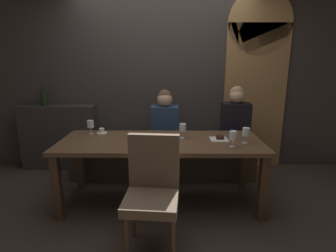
{
  "coord_description": "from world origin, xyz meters",
  "views": [
    {
      "loc": [
        0.1,
        -2.78,
        1.59
      ],
      "look_at": [
        0.08,
        0.25,
        0.84
      ],
      "focal_mm": 28.47,
      "sensor_mm": 36.0,
      "label": 1
    }
  ],
  "objects_px": {
    "dining_table": "(161,148)",
    "dessert_plate": "(219,139)",
    "wine_glass_center_back": "(246,133)",
    "espresso_cup": "(102,131)",
    "diner_redhead": "(165,120)",
    "chair_near_side": "(152,186)",
    "wine_glass_near_left": "(90,125)",
    "fork_on_table": "(232,140)",
    "diner_bearded": "(235,119)",
    "banquette_bench": "(163,161)",
    "wine_glass_far_left": "(183,128)",
    "wine_glass_near_right": "(233,136)",
    "wine_bottle_dark_red": "(44,97)"
  },
  "relations": [
    {
      "from": "banquette_bench",
      "to": "fork_on_table",
      "type": "relative_size",
      "value": 14.71
    },
    {
      "from": "wine_glass_near_right",
      "to": "espresso_cup",
      "type": "bearing_deg",
      "value": 160.92
    },
    {
      "from": "diner_bearded",
      "to": "fork_on_table",
      "type": "height_order",
      "value": "diner_bearded"
    },
    {
      "from": "dining_table",
      "to": "wine_glass_far_left",
      "type": "xyz_separation_m",
      "value": [
        0.24,
        0.1,
        0.2
      ]
    },
    {
      "from": "diner_bearded",
      "to": "dessert_plate",
      "type": "xyz_separation_m",
      "value": [
        -0.33,
        -0.65,
        -0.08
      ]
    },
    {
      "from": "banquette_bench",
      "to": "chair_near_side",
      "type": "distance_m",
      "value": 1.46
    },
    {
      "from": "wine_bottle_dark_red",
      "to": "wine_glass_far_left",
      "type": "xyz_separation_m",
      "value": [
        1.96,
        -0.94,
        -0.21
      ]
    },
    {
      "from": "wine_bottle_dark_red",
      "to": "wine_glass_near_right",
      "type": "relative_size",
      "value": 1.99
    },
    {
      "from": "dining_table",
      "to": "wine_glass_center_back",
      "type": "height_order",
      "value": "wine_glass_center_back"
    },
    {
      "from": "wine_glass_near_right",
      "to": "dessert_plate",
      "type": "relative_size",
      "value": 0.86
    },
    {
      "from": "chair_near_side",
      "to": "fork_on_table",
      "type": "xyz_separation_m",
      "value": [
        0.83,
        0.74,
        0.18
      ]
    },
    {
      "from": "diner_redhead",
      "to": "espresso_cup",
      "type": "height_order",
      "value": "diner_redhead"
    },
    {
      "from": "diner_redhead",
      "to": "wine_glass_near_left",
      "type": "height_order",
      "value": "diner_redhead"
    },
    {
      "from": "wine_bottle_dark_red",
      "to": "wine_glass_center_back",
      "type": "xyz_separation_m",
      "value": [
        2.62,
        -1.12,
        -0.22
      ]
    },
    {
      "from": "dining_table",
      "to": "dessert_plate",
      "type": "height_order",
      "value": "dessert_plate"
    },
    {
      "from": "banquette_bench",
      "to": "wine_glass_near_left",
      "type": "bearing_deg",
      "value": -152.07
    },
    {
      "from": "wine_glass_center_back",
      "to": "espresso_cup",
      "type": "distance_m",
      "value": 1.66
    },
    {
      "from": "dessert_plate",
      "to": "chair_near_side",
      "type": "bearing_deg",
      "value": -132.75
    },
    {
      "from": "diner_bearded",
      "to": "wine_glass_near_left",
      "type": "height_order",
      "value": "diner_bearded"
    },
    {
      "from": "diner_bearded",
      "to": "fork_on_table",
      "type": "bearing_deg",
      "value": -106.2
    },
    {
      "from": "diner_redhead",
      "to": "wine_glass_near_right",
      "type": "bearing_deg",
      "value": -52.57
    },
    {
      "from": "banquette_bench",
      "to": "chair_near_side",
      "type": "bearing_deg",
      "value": -91.86
    },
    {
      "from": "wine_glass_near_left",
      "to": "dessert_plate",
      "type": "relative_size",
      "value": 0.86
    },
    {
      "from": "wine_glass_near_left",
      "to": "fork_on_table",
      "type": "height_order",
      "value": "wine_glass_near_left"
    },
    {
      "from": "wine_bottle_dark_red",
      "to": "espresso_cup",
      "type": "height_order",
      "value": "wine_bottle_dark_red"
    },
    {
      "from": "wine_glass_near_left",
      "to": "chair_near_side",
      "type": "bearing_deg",
      "value": -51.01
    },
    {
      "from": "wine_bottle_dark_red",
      "to": "wine_glass_near_left",
      "type": "bearing_deg",
      "value": -41.33
    },
    {
      "from": "wine_glass_far_left",
      "to": "espresso_cup",
      "type": "height_order",
      "value": "wine_glass_far_left"
    },
    {
      "from": "wine_bottle_dark_red",
      "to": "wine_glass_far_left",
      "type": "height_order",
      "value": "wine_bottle_dark_red"
    },
    {
      "from": "wine_glass_far_left",
      "to": "wine_glass_center_back",
      "type": "bearing_deg",
      "value": -15.25
    },
    {
      "from": "banquette_bench",
      "to": "wine_glass_far_left",
      "type": "relative_size",
      "value": 15.24
    },
    {
      "from": "chair_near_side",
      "to": "wine_glass_far_left",
      "type": "relative_size",
      "value": 5.98
    },
    {
      "from": "diner_redhead",
      "to": "wine_glass_far_left",
      "type": "height_order",
      "value": "diner_redhead"
    },
    {
      "from": "dining_table",
      "to": "wine_bottle_dark_red",
      "type": "relative_size",
      "value": 6.75
    },
    {
      "from": "wine_glass_near_right",
      "to": "fork_on_table",
      "type": "bearing_deg",
      "value": 79.3
    },
    {
      "from": "diner_redhead",
      "to": "wine_bottle_dark_red",
      "type": "distance_m",
      "value": 1.8
    },
    {
      "from": "banquette_bench",
      "to": "diner_redhead",
      "type": "height_order",
      "value": "diner_redhead"
    },
    {
      "from": "dessert_plate",
      "to": "wine_glass_far_left",
      "type": "bearing_deg",
      "value": 170.1
    },
    {
      "from": "dining_table",
      "to": "wine_glass_far_left",
      "type": "height_order",
      "value": "wine_glass_far_left"
    },
    {
      "from": "wine_glass_far_left",
      "to": "wine_glass_near_left",
      "type": "distance_m",
      "value": 1.09
    },
    {
      "from": "wine_glass_near_right",
      "to": "espresso_cup",
      "type": "height_order",
      "value": "wine_glass_near_right"
    },
    {
      "from": "espresso_cup",
      "to": "dessert_plate",
      "type": "distance_m",
      "value": 1.38
    },
    {
      "from": "diner_bearded",
      "to": "dessert_plate",
      "type": "height_order",
      "value": "diner_bearded"
    },
    {
      "from": "diner_redhead",
      "to": "chair_near_side",
      "type": "bearing_deg",
      "value": -93.14
    },
    {
      "from": "chair_near_side",
      "to": "wine_glass_near_right",
      "type": "height_order",
      "value": "chair_near_side"
    },
    {
      "from": "espresso_cup",
      "to": "chair_near_side",
      "type": "bearing_deg",
      "value": -56.4
    },
    {
      "from": "banquette_bench",
      "to": "wine_glass_far_left",
      "type": "height_order",
      "value": "wine_glass_far_left"
    },
    {
      "from": "espresso_cup",
      "to": "wine_glass_center_back",
      "type": "bearing_deg",
      "value": -12.82
    },
    {
      "from": "diner_bearded",
      "to": "espresso_cup",
      "type": "xyz_separation_m",
      "value": [
        -1.68,
        -0.39,
        -0.07
      ]
    },
    {
      "from": "wine_bottle_dark_red",
      "to": "wine_glass_near_right",
      "type": "xyz_separation_m",
      "value": [
        2.46,
        -1.25,
        -0.22
      ]
    }
  ]
}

